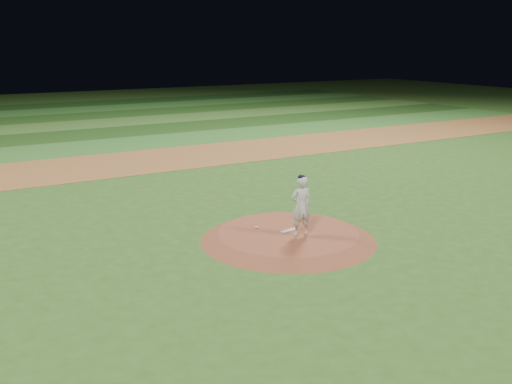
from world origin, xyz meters
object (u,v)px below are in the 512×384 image
Objects in this scene: pitchers_mound at (288,236)px; rosin_bag at (257,227)px; pitching_rubber at (290,230)px; pitcher_on_mound at (301,206)px.

rosin_bag is (-0.64, 0.87, 0.15)m from pitchers_mound.
pitchers_mound is at bearing -152.77° from pitching_rubber.
pitching_rubber is 1.06m from pitcher_on_mound.
pitching_rubber is at bearing 37.41° from pitchers_mound.
pitching_rubber is at bearing -45.67° from rosin_bag.
pitching_rubber is 6.18× the size of rosin_bag.
pitcher_on_mound is at bearing -57.82° from rosin_bag.
pitchers_mound is 8.34× the size of pitching_rubber.
pitcher_on_mound is at bearing -94.25° from pitching_rubber.
pitching_rubber is (0.12, 0.09, 0.14)m from pitchers_mound.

